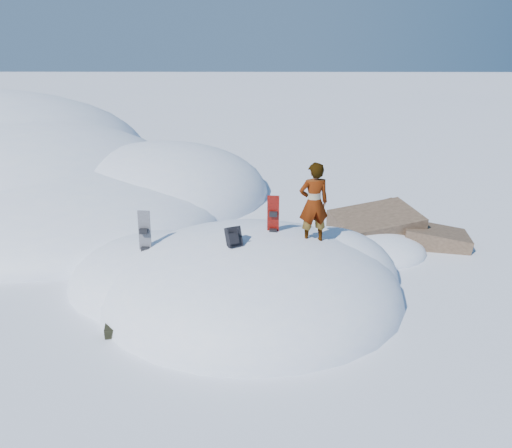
{
  "coord_description": "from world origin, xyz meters",
  "views": [
    {
      "loc": [
        0.18,
        -10.17,
        5.82
      ],
      "look_at": [
        0.11,
        0.3,
        1.65
      ],
      "focal_mm": 35.0,
      "sensor_mm": 36.0,
      "label": 1
    }
  ],
  "objects_px": {
    "snowboard_red": "(273,224)",
    "snowboard_dark": "(145,242)",
    "backpack": "(234,237)",
    "person": "(314,203)"
  },
  "relations": [
    {
      "from": "snowboard_dark",
      "to": "person",
      "type": "relative_size",
      "value": 0.81
    },
    {
      "from": "snowboard_red",
      "to": "snowboard_dark",
      "type": "height_order",
      "value": "snowboard_red"
    },
    {
      "from": "backpack",
      "to": "person",
      "type": "height_order",
      "value": "person"
    },
    {
      "from": "backpack",
      "to": "snowboard_red",
      "type": "bearing_deg",
      "value": 18.52
    },
    {
      "from": "snowboard_dark",
      "to": "person",
      "type": "height_order",
      "value": "person"
    },
    {
      "from": "snowboard_dark",
      "to": "backpack",
      "type": "height_order",
      "value": "snowboard_dark"
    },
    {
      "from": "snowboard_red",
      "to": "person",
      "type": "bearing_deg",
      "value": -8.45
    },
    {
      "from": "snowboard_red",
      "to": "person",
      "type": "xyz_separation_m",
      "value": [
        0.88,
        -0.19,
        0.58
      ]
    },
    {
      "from": "snowboard_red",
      "to": "snowboard_dark",
      "type": "bearing_deg",
      "value": -173.94
    },
    {
      "from": "snowboard_red",
      "to": "backpack",
      "type": "height_order",
      "value": "snowboard_red"
    }
  ]
}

